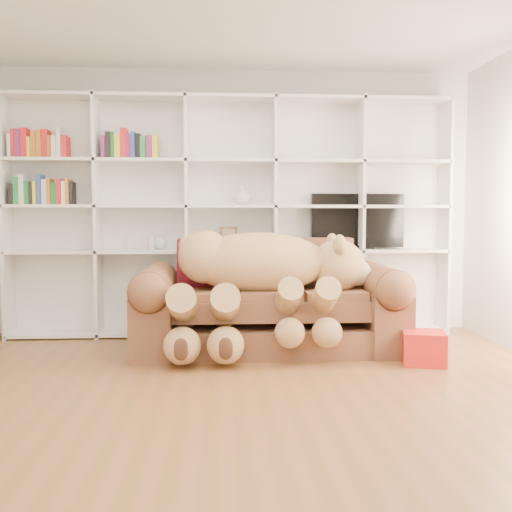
{
  "coord_description": "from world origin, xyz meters",
  "views": [
    {
      "loc": [
        -0.12,
        -3.45,
        1.2
      ],
      "look_at": [
        0.21,
        1.63,
        0.85
      ],
      "focal_mm": 40.0,
      "sensor_mm": 36.0,
      "label": 1
    }
  ],
  "objects": [
    {
      "name": "green_vase",
      "position": [
        0.21,
        2.3,
        0.95
      ],
      "size": [
        0.17,
        0.17,
        0.17
      ],
      "primitive_type": "sphere",
      "color": "#305E40",
      "rests_on": "bookshelf"
    },
    {
      "name": "wall_back",
      "position": [
        0.0,
        2.5,
        1.35
      ],
      "size": [
        5.0,
        0.02,
        2.7
      ],
      "primitive_type": "cube",
      "color": "silver",
      "rests_on": "floor"
    },
    {
      "name": "figurine_short",
      "position": [
        -0.79,
        2.3,
        0.93
      ],
      "size": [
        0.1,
        0.1,
        0.13
      ],
      "primitive_type": "cylinder",
      "rotation": [
        0.0,
        0.0,
        -0.41
      ],
      "color": "beige",
      "rests_on": "bookshelf"
    },
    {
      "name": "tv",
      "position": [
        1.3,
        2.35,
        1.14
      ],
      "size": [
        0.96,
        0.18,
        0.57
      ],
      "color": "black",
      "rests_on": "bookshelf"
    },
    {
      "name": "throw_pillow",
      "position": [
        -0.27,
        1.81,
        0.74
      ],
      "size": [
        0.47,
        0.27,
        0.49
      ],
      "primitive_type": "cube",
      "rotation": [
        -0.24,
        0.0,
        -0.02
      ],
      "color": "maroon",
      "rests_on": "sofa"
    },
    {
      "name": "floor",
      "position": [
        0.0,
        0.0,
        0.0
      ],
      "size": [
        5.0,
        5.0,
        0.0
      ],
      "primitive_type": "plane",
      "color": "brown",
      "rests_on": "ground"
    },
    {
      "name": "bookshelf",
      "position": [
        -0.24,
        2.36,
        1.31
      ],
      "size": [
        4.43,
        0.35,
        2.4
      ],
      "color": "white",
      "rests_on": "floor"
    },
    {
      "name": "picture_frame",
      "position": [
        -0.03,
        2.3,
        0.99
      ],
      "size": [
        0.18,
        0.06,
        0.22
      ],
      "primitive_type": "cube",
      "rotation": [
        0.0,
        0.0,
        0.22
      ],
      "color": "brown",
      "rests_on": "bookshelf"
    },
    {
      "name": "shelf_vase",
      "position": [
        0.11,
        2.3,
        1.41
      ],
      "size": [
        0.2,
        0.2,
        0.18
      ],
      "primitive_type": "imported",
      "rotation": [
        0.0,
        0.0,
        0.16
      ],
      "color": "beige",
      "rests_on": "bookshelf"
    },
    {
      "name": "sofa",
      "position": [
        0.32,
        1.64,
        0.37
      ],
      "size": [
        2.36,
        1.02,
        0.99
      ],
      "color": "brown",
      "rests_on": "floor"
    },
    {
      "name": "snow_globe",
      "position": [
        -0.71,
        2.3,
        0.93
      ],
      "size": [
        0.12,
        0.12,
        0.12
      ],
      "primitive_type": "sphere",
      "color": "silver",
      "rests_on": "bookshelf"
    },
    {
      "name": "figurine_tall",
      "position": [
        -1.02,
        2.3,
        0.93
      ],
      "size": [
        0.09,
        0.09,
        0.14
      ],
      "primitive_type": "cylinder",
      "rotation": [
        0.0,
        0.0,
        -0.31
      ],
      "color": "beige",
      "rests_on": "bookshelf"
    },
    {
      "name": "gift_box",
      "position": [
        1.54,
        1.02,
        0.13
      ],
      "size": [
        0.4,
        0.39,
        0.27
      ],
      "primitive_type": "cube",
      "rotation": [
        0.0,
        0.0,
        -0.25
      ],
      "color": "red",
      "rests_on": "floor"
    },
    {
      "name": "teddy_bear",
      "position": [
        0.24,
        1.45,
        0.7
      ],
      "size": [
        1.81,
        0.98,
        1.05
      ],
      "rotation": [
        0.0,
        0.0,
        -0.09
      ],
      "color": "tan",
      "rests_on": "sofa"
    },
    {
      "name": "wall_front",
      "position": [
        0.0,
        -2.5,
        1.35
      ],
      "size": [
        5.0,
        0.02,
        2.7
      ],
      "primitive_type": "cube",
      "color": "silver",
      "rests_on": "floor"
    }
  ]
}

